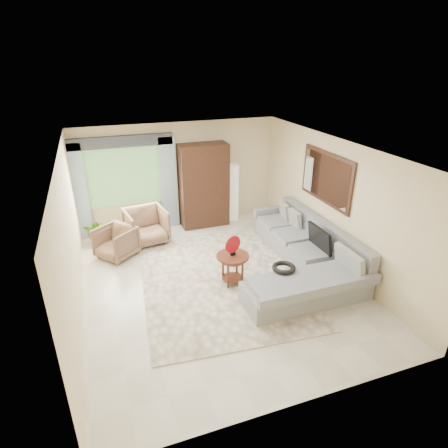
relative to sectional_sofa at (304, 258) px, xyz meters
name	(u,v)px	position (x,y,z in m)	size (l,w,h in m)	color
ground	(218,282)	(-1.78, 0.18, -0.28)	(6.00, 6.00, 0.00)	silver
area_rug	(220,279)	(-1.71, 0.25, -0.27)	(3.00, 4.00, 0.02)	#F6E4C2
sectional_sofa	(304,258)	(0.00, 0.00, 0.00)	(2.30, 3.46, 0.90)	gray
tv_screen	(320,238)	(0.27, -0.08, 0.44)	(0.06, 0.74, 0.48)	black
garden_hose	(284,268)	(-0.78, -0.59, 0.26)	(0.43, 0.43, 0.09)	black
coffee_table	(233,269)	(-1.53, 0.03, 0.04)	(0.62, 0.62, 0.62)	#4A2113
red_disc	(233,244)	(-1.53, 0.03, 0.57)	(0.34, 0.34, 0.03)	#9F0F17
armchair_left	(116,242)	(-3.54, 1.87, 0.06)	(0.73, 0.76, 0.69)	brown
armchair_right	(147,226)	(-2.80, 2.35, 0.13)	(0.88, 0.90, 0.82)	#816246
potted_plant	(97,231)	(-3.91, 2.72, 0.01)	(0.53, 0.46, 0.58)	#999999
armoire	(204,186)	(-1.23, 2.90, 0.77)	(1.20, 0.55, 2.10)	black
floor_lamp	(233,193)	(-0.43, 2.96, 0.47)	(0.24, 0.24, 1.50)	silver
window	(124,177)	(-3.13, 3.15, 1.12)	(1.80, 0.04, 1.40)	#669E59
curtain_left	(78,193)	(-4.18, 3.06, 0.87)	(0.40, 0.08, 2.30)	#9EB7CC
curtain_right	(169,183)	(-2.08, 3.06, 0.87)	(0.40, 0.08, 2.30)	#9EB7CC
valance	(120,142)	(-3.13, 3.08, 1.97)	(2.40, 0.12, 0.26)	#1E232D
wall_mirror	(326,178)	(0.68, 0.53, 1.47)	(0.05, 1.70, 1.05)	black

